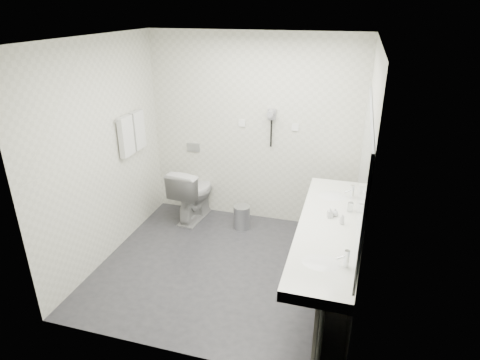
% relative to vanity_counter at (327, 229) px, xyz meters
% --- Properties ---
extents(floor, '(2.80, 2.80, 0.00)m').
position_rel_vanity_counter_xyz_m(floor, '(-1.12, 0.20, -0.80)').
color(floor, '#29292E').
rests_on(floor, ground).
extents(ceiling, '(2.80, 2.80, 0.00)m').
position_rel_vanity_counter_xyz_m(ceiling, '(-1.12, 0.20, 1.70)').
color(ceiling, silver).
rests_on(ceiling, wall_back).
extents(wall_back, '(2.80, 0.00, 2.80)m').
position_rel_vanity_counter_xyz_m(wall_back, '(-1.12, 1.50, 0.45)').
color(wall_back, silver).
rests_on(wall_back, floor).
extents(wall_front, '(2.80, 0.00, 2.80)m').
position_rel_vanity_counter_xyz_m(wall_front, '(-1.12, -1.10, 0.45)').
color(wall_front, silver).
rests_on(wall_front, floor).
extents(wall_left, '(0.00, 2.60, 2.60)m').
position_rel_vanity_counter_xyz_m(wall_left, '(-2.52, 0.20, 0.45)').
color(wall_left, silver).
rests_on(wall_left, floor).
extents(wall_right, '(0.00, 2.60, 2.60)m').
position_rel_vanity_counter_xyz_m(wall_right, '(0.27, 0.20, 0.45)').
color(wall_right, silver).
rests_on(wall_right, floor).
extents(vanity_counter, '(0.55, 2.20, 0.10)m').
position_rel_vanity_counter_xyz_m(vanity_counter, '(0.00, 0.00, 0.00)').
color(vanity_counter, white).
rests_on(vanity_counter, floor).
extents(vanity_panel, '(0.03, 2.15, 0.75)m').
position_rel_vanity_counter_xyz_m(vanity_panel, '(0.02, 0.00, -0.42)').
color(vanity_panel, gray).
rests_on(vanity_panel, floor).
extents(vanity_post_near, '(0.06, 0.06, 0.75)m').
position_rel_vanity_counter_xyz_m(vanity_post_near, '(0.05, -1.04, -0.42)').
color(vanity_post_near, silver).
rests_on(vanity_post_near, floor).
extents(vanity_post_far, '(0.06, 0.06, 0.75)m').
position_rel_vanity_counter_xyz_m(vanity_post_far, '(0.05, 1.04, -0.42)').
color(vanity_post_far, silver).
rests_on(vanity_post_far, floor).
extents(mirror, '(0.02, 2.20, 1.05)m').
position_rel_vanity_counter_xyz_m(mirror, '(0.26, 0.00, 0.65)').
color(mirror, '#B2BCC6').
rests_on(mirror, wall_right).
extents(basin_near, '(0.40, 0.31, 0.05)m').
position_rel_vanity_counter_xyz_m(basin_near, '(0.00, -0.65, 0.04)').
color(basin_near, white).
rests_on(basin_near, vanity_counter).
extents(basin_far, '(0.40, 0.31, 0.05)m').
position_rel_vanity_counter_xyz_m(basin_far, '(0.00, 0.65, 0.04)').
color(basin_far, white).
rests_on(basin_far, vanity_counter).
extents(faucet_near, '(0.04, 0.04, 0.15)m').
position_rel_vanity_counter_xyz_m(faucet_near, '(0.19, -0.65, 0.12)').
color(faucet_near, silver).
rests_on(faucet_near, vanity_counter).
extents(faucet_far, '(0.04, 0.04, 0.15)m').
position_rel_vanity_counter_xyz_m(faucet_far, '(0.19, 0.65, 0.12)').
color(faucet_far, silver).
rests_on(faucet_far, vanity_counter).
extents(soap_bottle_a, '(0.06, 0.06, 0.11)m').
position_rel_vanity_counter_xyz_m(soap_bottle_a, '(0.01, 0.14, 0.10)').
color(soap_bottle_a, beige).
rests_on(soap_bottle_a, vanity_counter).
extents(soap_bottle_b, '(0.07, 0.07, 0.08)m').
position_rel_vanity_counter_xyz_m(soap_bottle_b, '(0.05, 0.19, 0.09)').
color(soap_bottle_b, beige).
rests_on(soap_bottle_b, vanity_counter).
extents(soap_bottle_c, '(0.05, 0.05, 0.12)m').
position_rel_vanity_counter_xyz_m(soap_bottle_c, '(0.13, 0.04, 0.11)').
color(soap_bottle_c, beige).
rests_on(soap_bottle_c, vanity_counter).
extents(glass_left, '(0.06, 0.06, 0.10)m').
position_rel_vanity_counter_xyz_m(glass_left, '(0.19, 0.33, 0.10)').
color(glass_left, silver).
rests_on(glass_left, vanity_counter).
extents(toilet, '(0.51, 0.80, 0.77)m').
position_rel_vanity_counter_xyz_m(toilet, '(-1.90, 1.21, -0.42)').
color(toilet, white).
rests_on(toilet, floor).
extents(flush_plate, '(0.18, 0.02, 0.12)m').
position_rel_vanity_counter_xyz_m(flush_plate, '(-1.98, 1.49, 0.15)').
color(flush_plate, '#B2B5BA').
rests_on(flush_plate, wall_back).
extents(pedal_bin, '(0.29, 0.29, 0.31)m').
position_rel_vanity_counter_xyz_m(pedal_bin, '(-1.17, 1.12, -0.65)').
color(pedal_bin, '#B2B5BA').
rests_on(pedal_bin, floor).
extents(bin_lid, '(0.22, 0.22, 0.02)m').
position_rel_vanity_counter_xyz_m(bin_lid, '(-1.17, 1.12, -0.48)').
color(bin_lid, '#B2B5BA').
rests_on(bin_lid, pedal_bin).
extents(towel_rail, '(0.02, 0.62, 0.02)m').
position_rel_vanity_counter_xyz_m(towel_rail, '(-2.47, 0.75, 0.75)').
color(towel_rail, silver).
rests_on(towel_rail, wall_left).
extents(towel_near, '(0.07, 0.24, 0.48)m').
position_rel_vanity_counter_xyz_m(towel_near, '(-2.46, 0.61, 0.53)').
color(towel_near, silver).
rests_on(towel_near, towel_rail).
extents(towel_far, '(0.07, 0.24, 0.48)m').
position_rel_vanity_counter_xyz_m(towel_far, '(-2.46, 0.89, 0.53)').
color(towel_far, silver).
rests_on(towel_far, towel_rail).
extents(dryer_cradle, '(0.10, 0.04, 0.14)m').
position_rel_vanity_counter_xyz_m(dryer_cradle, '(-0.88, 1.47, 0.70)').
color(dryer_cradle, gray).
rests_on(dryer_cradle, wall_back).
extents(dryer_barrel, '(0.08, 0.14, 0.08)m').
position_rel_vanity_counter_xyz_m(dryer_barrel, '(-0.88, 1.40, 0.73)').
color(dryer_barrel, gray).
rests_on(dryer_barrel, dryer_cradle).
extents(dryer_cord, '(0.02, 0.02, 0.35)m').
position_rel_vanity_counter_xyz_m(dryer_cord, '(-0.88, 1.46, 0.45)').
color(dryer_cord, black).
rests_on(dryer_cord, dryer_cradle).
extents(switch_plate_a, '(0.09, 0.02, 0.09)m').
position_rel_vanity_counter_xyz_m(switch_plate_a, '(-1.27, 1.49, 0.55)').
color(switch_plate_a, white).
rests_on(switch_plate_a, wall_back).
extents(switch_plate_b, '(0.09, 0.02, 0.09)m').
position_rel_vanity_counter_xyz_m(switch_plate_b, '(-0.57, 1.49, 0.55)').
color(switch_plate_b, white).
rests_on(switch_plate_b, wall_back).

